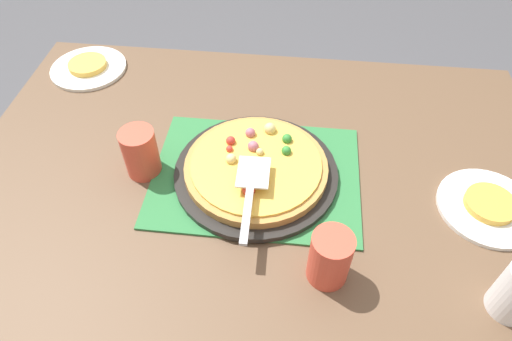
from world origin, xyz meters
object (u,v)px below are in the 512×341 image
object	(u,v)px
plate_near_left	(488,207)
pizza_server	(252,189)
plate_far_right	(89,68)
cup_near	(141,153)
served_slice_left	(490,204)
served_slice_right	(87,65)
cup_far	(330,258)
pizza	(256,166)
pizza_pan	(256,173)

from	to	relation	value
plate_near_left	pizza_server	size ratio (longest dim) A/B	0.95
plate_far_right	cup_near	xyz separation A→B (m)	(-0.28, 0.38, 0.06)
plate_far_right	cup_near	world-z (taller)	cup_near
served_slice_left	served_slice_right	size ratio (longest dim) A/B	1.00
plate_near_left	plate_far_right	xyz separation A→B (m)	(1.06, -0.40, 0.00)
served_slice_right	cup_far	distance (m)	0.93
pizza	pizza_server	xyz separation A→B (m)	(-0.00, 0.10, 0.04)
pizza_pan	cup_near	xyz separation A→B (m)	(0.26, 0.01, 0.05)
cup_near	cup_far	bearing A→B (deg)	152.00
pizza	plate_near_left	bearing A→B (deg)	175.62
cup_near	served_slice_right	bearing A→B (deg)	-53.48
served_slice_right	cup_far	bearing A→B (deg)	139.50
served_slice_right	pizza_server	size ratio (longest dim) A/B	0.48
pizza	cup_near	xyz separation A→B (m)	(0.26, 0.01, 0.03)
served_slice_left	cup_near	world-z (taller)	cup_near
served_slice_left	pizza_server	bearing A→B (deg)	6.62
pizza	pizza_server	size ratio (longest dim) A/B	1.43
pizza_pan	cup_far	size ratio (longest dim) A/B	3.17
pizza_pan	cup_far	distance (m)	0.29
pizza_server	pizza_pan	bearing A→B (deg)	-88.68
plate_far_right	cup_far	world-z (taller)	cup_far
cup_near	cup_far	distance (m)	0.49
pizza_pan	pizza_server	distance (m)	0.11
pizza	cup_far	xyz separation A→B (m)	(-0.17, 0.24, 0.03)
served_slice_right	cup_far	world-z (taller)	cup_far
pizza_pan	served_slice_right	distance (m)	0.65
pizza_pan	pizza_server	bearing A→B (deg)	91.32
plate_near_left	served_slice_right	bearing A→B (deg)	-20.83
pizza	served_slice_left	xyz separation A→B (m)	(-0.52, 0.04, -0.02)
plate_near_left	served_slice_left	world-z (taller)	served_slice_left
plate_near_left	served_slice_left	bearing A→B (deg)	90.00
plate_near_left	served_slice_left	distance (m)	0.01
plate_far_right	cup_near	distance (m)	0.47
cup_far	plate_far_right	bearing A→B (deg)	-40.50
pizza_pan	served_slice_right	xyz separation A→B (m)	(0.54, -0.37, 0.01)
served_slice_left	served_slice_right	xyz separation A→B (m)	(1.06, -0.40, 0.00)
served_slice_right	cup_far	size ratio (longest dim) A/B	0.92
pizza_pan	cup_far	xyz separation A→B (m)	(-0.17, 0.24, 0.05)
pizza_pan	pizza	bearing A→B (deg)	-86.01
plate_far_right	cup_near	bearing A→B (deg)	126.52
served_slice_left	pizza_server	world-z (taller)	pizza_server
served_slice_right	cup_near	distance (m)	0.47
pizza	served_slice_right	xyz separation A→B (m)	(0.54, -0.36, -0.02)
cup_far	pizza_server	xyz separation A→B (m)	(0.16, -0.14, 0.01)
pizza_pan	cup_near	bearing A→B (deg)	2.27
plate_near_left	plate_far_right	distance (m)	1.14
served_slice_right	cup_near	size ratio (longest dim) A/B	0.92
pizza	plate_far_right	distance (m)	0.65
plate_far_right	served_slice_right	bearing A→B (deg)	0.00
served_slice_left	pizza_server	xyz separation A→B (m)	(0.52, 0.06, 0.05)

